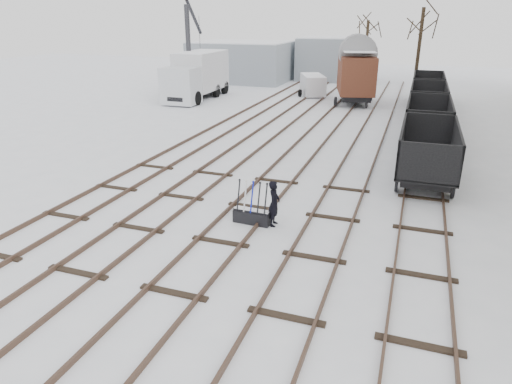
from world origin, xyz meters
TOP-DOWN VIEW (x-y plane):
  - ground at (0.00, 0.00)m, footprint 120.00×120.00m
  - tracks at (-0.00, 13.67)m, footprint 13.90×52.00m
  - shed_left at (-13.00, 36.00)m, footprint 10.00×8.00m
  - shed_right at (-4.00, 40.00)m, footprint 7.00×6.00m
  - ground_frame at (0.45, 1.71)m, footprint 1.32×0.50m
  - worker at (1.20, 1.81)m, footprint 0.42×0.60m
  - freight_wagon_a at (6.00, 8.34)m, footprint 2.31×5.78m
  - freight_wagon_b at (6.00, 14.74)m, footprint 2.31×5.78m
  - freight_wagon_c at (6.00, 21.14)m, footprint 2.31×5.78m
  - freight_wagon_d at (6.00, 27.54)m, footprint 2.31×5.78m
  - box_van_wagon at (0.49, 25.90)m, footprint 4.01×5.95m
  - lorry at (-12.47, 23.74)m, footprint 2.93×8.53m
  - panel_van at (-3.63, 28.94)m, footprint 3.11×4.36m
  - crane at (-13.66, 25.00)m, footprint 1.98×5.07m
  - tree_far_left at (-0.48, 40.11)m, footprint 0.30×0.30m
  - tree_far_right at (4.93, 31.80)m, footprint 0.30×0.30m

SIDE VIEW (x-z plane):
  - ground at x=0.00m, z-range 0.00..0.00m
  - tracks at x=0.00m, z-range -0.01..0.16m
  - ground_frame at x=0.45m, z-range -0.46..1.03m
  - worker at x=1.20m, z-range 0.00..1.59m
  - freight_wagon_a at x=6.00m, z-range -0.28..2.08m
  - freight_wagon_b at x=6.00m, z-range -0.28..2.08m
  - freight_wagon_c at x=6.00m, z-range -0.28..2.08m
  - freight_wagon_d at x=6.00m, z-range -0.28..2.08m
  - panel_van at x=-3.63m, z-range 0.04..1.80m
  - lorry at x=-12.47m, z-range 0.06..3.90m
  - shed_left at x=-13.00m, z-range 0.00..4.10m
  - crane at x=-13.66m, z-range -2.02..6.50m
  - shed_right at x=-4.00m, z-range 0.00..4.50m
  - box_van_wagon at x=0.49m, z-range 0.34..4.51m
  - tree_far_left at x=-0.48m, z-range 0.00..6.21m
  - tree_far_right at x=4.93m, z-range 0.00..7.33m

